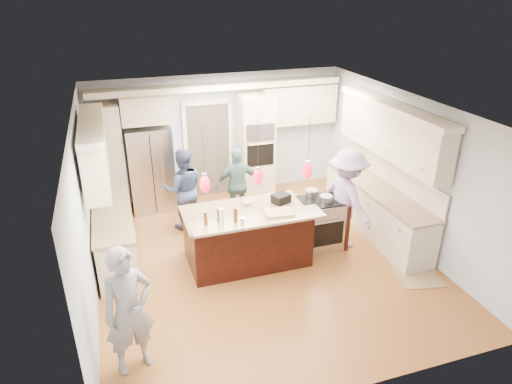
% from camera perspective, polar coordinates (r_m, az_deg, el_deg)
% --- Properties ---
extents(ground_plane, '(6.00, 6.00, 0.00)m').
position_cam_1_polar(ground_plane, '(8.09, 0.77, -8.41)').
color(ground_plane, '#9D5F2B').
rests_on(ground_plane, ground).
extents(room_shell, '(5.54, 6.04, 2.72)m').
position_cam_1_polar(room_shell, '(7.26, 0.86, 3.69)').
color(room_shell, '#B2BCC6').
rests_on(room_shell, ground).
extents(refrigerator, '(0.90, 0.70, 1.80)m').
position_cam_1_polar(refrigerator, '(9.73, -12.98, 2.86)').
color(refrigerator, '#B7B7BC').
rests_on(refrigerator, ground).
extents(oven_column, '(0.72, 0.69, 2.30)m').
position_cam_1_polar(oven_column, '(10.09, -0.02, 5.81)').
color(oven_column, beige).
rests_on(oven_column, ground).
extents(back_upper_cabinets, '(5.30, 0.61, 2.54)m').
position_cam_1_polar(back_upper_cabinets, '(9.68, -8.73, 7.93)').
color(back_upper_cabinets, beige).
rests_on(back_upper_cabinets, ground).
extents(right_counter_run, '(0.64, 3.10, 2.51)m').
position_cam_1_polar(right_counter_run, '(8.83, 15.38, 1.37)').
color(right_counter_run, beige).
rests_on(right_counter_run, ground).
extents(left_cabinets, '(0.64, 2.30, 2.51)m').
position_cam_1_polar(left_cabinets, '(7.96, -18.04, -1.61)').
color(left_cabinets, beige).
rests_on(left_cabinets, ground).
extents(kitchen_island, '(2.10, 1.46, 1.12)m').
position_cam_1_polar(kitchen_island, '(7.83, -1.09, -5.47)').
color(kitchen_island, black).
rests_on(kitchen_island, ground).
extents(island_range, '(0.82, 0.71, 0.92)m').
position_cam_1_polar(island_range, '(8.37, 8.03, -3.83)').
color(island_range, '#B7B7BC').
rests_on(island_range, ground).
extents(pendant_lights, '(1.75, 0.15, 1.03)m').
position_cam_1_polar(pendant_lights, '(6.74, 0.24, 1.86)').
color(pendant_lights, black).
rests_on(pendant_lights, ground).
extents(person_bar_end, '(0.72, 0.58, 1.71)m').
position_cam_1_polar(person_bar_end, '(5.83, -15.62, -14.12)').
color(person_bar_end, gray).
rests_on(person_bar_end, ground).
extents(person_far_left, '(0.83, 0.66, 1.63)m').
position_cam_1_polar(person_far_left, '(8.86, -9.05, 0.35)').
color(person_far_left, navy).
rests_on(person_far_left, ground).
extents(person_far_right, '(0.90, 0.40, 1.53)m').
position_cam_1_polar(person_far_right, '(9.08, -2.28, 0.95)').
color(person_far_right, slate).
rests_on(person_far_right, ground).
extents(person_range_side, '(0.90, 1.30, 1.84)m').
position_cam_1_polar(person_range_side, '(8.26, 11.29, -0.86)').
color(person_range_side, '#A78CBC').
rests_on(person_range_side, ground).
extents(floor_rug, '(0.90, 1.15, 0.01)m').
position_cam_1_polar(floor_rug, '(8.25, 19.11, -9.21)').
color(floor_rug, olive).
rests_on(floor_rug, ground).
extents(water_bottle, '(0.07, 0.07, 0.28)m').
position_cam_1_polar(water_bottle, '(6.80, -4.33, -3.11)').
color(water_bottle, silver).
rests_on(water_bottle, kitchen_island).
extents(beer_bottle_a, '(0.06, 0.06, 0.23)m').
position_cam_1_polar(beer_bottle_a, '(6.83, -6.34, -3.31)').
color(beer_bottle_a, '#47270C').
rests_on(beer_bottle_a, kitchen_island).
extents(beer_bottle_b, '(0.08, 0.08, 0.24)m').
position_cam_1_polar(beer_bottle_b, '(6.87, -2.60, -2.90)').
color(beer_bottle_b, '#47270C').
rests_on(beer_bottle_b, kitchen_island).
extents(beer_bottle_c, '(0.07, 0.07, 0.22)m').
position_cam_1_polar(beer_bottle_c, '(6.90, -4.68, -2.92)').
color(beer_bottle_c, '#47270C').
rests_on(beer_bottle_c, kitchen_island).
extents(drink_can, '(0.06, 0.06, 0.11)m').
position_cam_1_polar(drink_can, '(6.84, -1.73, -3.65)').
color(drink_can, '#B7B7BC').
rests_on(drink_can, kitchen_island).
extents(cutting_board, '(0.49, 0.37, 0.03)m').
position_cam_1_polar(cutting_board, '(7.17, 2.87, -2.57)').
color(cutting_board, '#AF7D51').
rests_on(cutting_board, kitchen_island).
extents(pot_large, '(0.23, 0.23, 0.13)m').
position_cam_1_polar(pot_large, '(8.24, 6.96, -0.12)').
color(pot_large, '#B7B7BC').
rests_on(pot_large, island_range).
extents(pot_small, '(0.23, 0.23, 0.11)m').
position_cam_1_polar(pot_small, '(8.08, 8.75, -0.81)').
color(pot_small, '#B7B7BC').
rests_on(pot_small, island_range).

